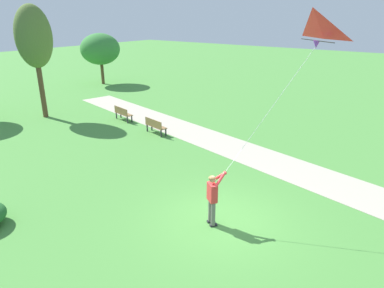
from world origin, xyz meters
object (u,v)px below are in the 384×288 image
at_px(park_bench_near_walkway, 155,125).
at_px(tree_lakeside_near, 100,49).
at_px(flying_kite, 311,28).
at_px(tree_horizon_far, 34,38).
at_px(park_bench_far_walkway, 123,113).
at_px(person_kite_flyer, 213,195).

height_order(park_bench_near_walkway, tree_lakeside_near, tree_lakeside_near).
relative_size(flying_kite, tree_horizon_far, 0.69).
height_order(park_bench_near_walkway, tree_horizon_far, tree_horizon_far).
xyz_separation_m(park_bench_far_walkway, tree_horizon_far, (-2.47, 4.75, 4.51)).
bearing_deg(tree_horizon_far, tree_lakeside_near, 31.61).
height_order(flying_kite, tree_horizon_far, tree_horizon_far).
distance_m(tree_horizon_far, tree_lakeside_near, 11.67).
bearing_deg(tree_horizon_far, park_bench_far_walkway, -62.48).
relative_size(person_kite_flyer, park_bench_far_walkway, 1.17).
xyz_separation_m(park_bench_far_walkway, tree_lakeside_near, (7.35, 10.79, 2.75)).
xyz_separation_m(flying_kite, park_bench_far_walkway, (3.80, 12.67, -5.50)).
relative_size(person_kite_flyer, park_bench_near_walkway, 1.17).
distance_m(park_bench_far_walkway, tree_lakeside_near, 13.35).
height_order(person_kite_flyer, tree_horizon_far, tree_horizon_far).
relative_size(park_bench_near_walkway, park_bench_far_walkway, 1.00).
xyz_separation_m(park_bench_near_walkway, park_bench_far_walkway, (0.71, 3.43, 0.00)).
distance_m(person_kite_flyer, tree_lakeside_near, 25.82).
bearing_deg(park_bench_far_walkway, tree_horizon_far, 117.52).
height_order(person_kite_flyer, park_bench_near_walkway, person_kite_flyer).
xyz_separation_m(person_kite_flyer, park_bench_far_walkway, (6.27, 11.02, -0.54)).
distance_m(park_bench_near_walkway, tree_horizon_far, 9.50).
bearing_deg(person_kite_flyer, flying_kite, -33.72).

